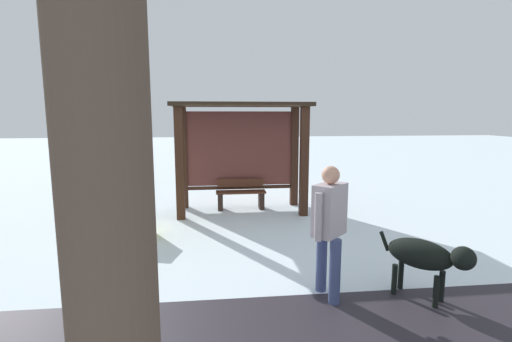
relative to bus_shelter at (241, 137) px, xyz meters
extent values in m
plane|color=white|center=(0.00, -0.18, -1.77)|extent=(60.00, 60.00, 0.00)
cube|color=#341D13|center=(-1.38, -0.70, -0.54)|extent=(0.18, 0.18, 2.48)
cube|color=#341D13|center=(1.38, -0.70, -0.54)|extent=(0.18, 0.18, 2.48)
cube|color=#341D13|center=(-1.38, 0.34, -0.54)|extent=(0.18, 0.18, 2.48)
cube|color=#341D13|center=(1.38, 0.34, -0.54)|extent=(0.18, 0.18, 2.48)
cube|color=black|center=(0.00, -0.18, 0.75)|extent=(3.15, 1.43, 0.09)
cube|color=brown|center=(0.00, 0.34, -0.32)|extent=(2.58, 0.08, 1.83)
cube|color=#341D13|center=(0.00, 0.32, -1.29)|extent=(2.58, 0.06, 0.08)
cube|color=#512C1D|center=(0.00, 0.04, -1.35)|extent=(1.21, 0.37, 0.04)
cube|color=#512C1D|center=(0.00, 0.20, -1.15)|extent=(1.15, 0.04, 0.20)
cube|color=#2F211C|center=(0.50, 0.04, -1.57)|extent=(0.12, 0.31, 0.41)
cube|color=#2F211C|center=(-0.50, 0.04, -1.57)|extent=(0.12, 0.31, 0.41)
cube|color=#B4A6AD|center=(0.77, -4.53, -0.64)|extent=(0.50, 0.50, 0.65)
sphere|color=tan|center=(0.77, -4.53, -0.20)|extent=(0.22, 0.22, 0.22)
cylinder|color=#3C4874|center=(0.80, -4.70, -1.37)|extent=(0.20, 0.20, 0.82)
cylinder|color=#3C4874|center=(0.74, -4.35, -1.37)|extent=(0.20, 0.20, 0.82)
cylinder|color=#B4A6AD|center=(0.57, -4.72, -0.67)|extent=(0.13, 0.13, 0.58)
cylinder|color=#B4A6AD|center=(0.97, -4.34, -0.67)|extent=(0.13, 0.13, 0.58)
ellipsoid|color=black|center=(1.89, -4.68, -1.19)|extent=(0.77, 0.82, 0.37)
sphere|color=black|center=(2.21, -5.05, -1.12)|extent=(0.28, 0.28, 0.28)
cylinder|color=black|center=(1.60, -4.33, -1.14)|extent=(0.14, 0.15, 0.26)
cylinder|color=black|center=(1.98, -4.94, -1.58)|extent=(0.07, 0.07, 0.40)
cylinder|color=black|center=(2.13, -4.81, -1.58)|extent=(0.07, 0.07, 0.40)
cylinder|color=black|center=(1.65, -4.55, -1.58)|extent=(0.07, 0.07, 0.40)
cylinder|color=black|center=(1.80, -4.42, -1.58)|extent=(0.07, 0.07, 0.40)
cube|color=yellow|center=(-2.21, -1.82, -1.42)|extent=(0.82, 0.72, 0.71)
camera|label=1|loc=(-0.63, -8.86, 0.52)|focal=26.16mm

